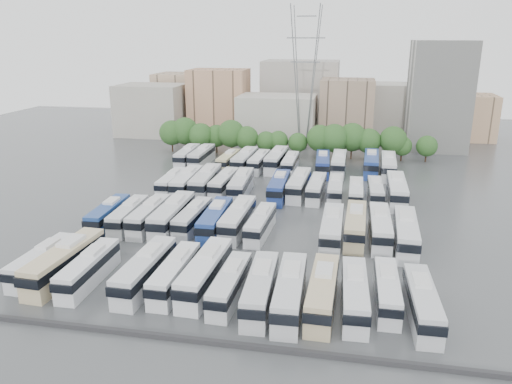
% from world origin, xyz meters
% --- Properties ---
extents(ground, '(220.00, 220.00, 0.00)m').
position_xyz_m(ground, '(0.00, 0.00, 0.00)').
color(ground, '#424447').
rests_on(ground, ground).
extents(parapet, '(56.00, 0.50, 0.50)m').
position_xyz_m(parapet, '(0.00, -33.00, 0.25)').
color(parapet, '#2D2D30').
rests_on(parapet, ground).
extents(tree_line, '(64.58, 8.08, 8.31)m').
position_xyz_m(tree_line, '(-1.72, 42.11, 4.52)').
color(tree_line, black).
rests_on(tree_line, ground).
extents(city_buildings, '(102.00, 35.00, 20.00)m').
position_xyz_m(city_buildings, '(-7.46, 71.86, 7.87)').
color(city_buildings, '#9E998E').
rests_on(city_buildings, ground).
extents(apartment_tower, '(14.00, 14.00, 26.00)m').
position_xyz_m(apartment_tower, '(34.00, 58.00, 13.00)').
color(apartment_tower, silver).
rests_on(apartment_tower, ground).
extents(electricity_pylon, '(9.00, 6.91, 33.83)m').
position_xyz_m(electricity_pylon, '(2.00, 50.00, 18.66)').
color(electricity_pylon, slate).
rests_on(electricity_pylon, ground).
extents(bus_r0_s0, '(2.79, 11.27, 3.51)m').
position_xyz_m(bus_r0_s0, '(-21.41, -23.11, 1.73)').
color(bus_r0_s0, silver).
rests_on(bus_r0_s0, ground).
extents(bus_r0_s1, '(3.55, 13.44, 4.18)m').
position_xyz_m(bus_r0_s1, '(-18.32, -23.34, 2.05)').
color(bus_r0_s1, '#CFBA8E').
rests_on(bus_r0_s1, ground).
extents(bus_r0_s2, '(2.70, 11.56, 3.61)m').
position_xyz_m(bus_r0_s2, '(-14.98, -24.01, 1.77)').
color(bus_r0_s2, silver).
rests_on(bus_r0_s2, ground).
extents(bus_r0_s4, '(3.07, 12.70, 3.96)m').
position_xyz_m(bus_r0_s4, '(-8.35, -23.46, 1.95)').
color(bus_r0_s4, silver).
rests_on(bus_r0_s4, ground).
extents(bus_r0_s5, '(2.58, 11.58, 3.63)m').
position_xyz_m(bus_r0_s5, '(-4.91, -23.31, 1.78)').
color(bus_r0_s5, silver).
rests_on(bus_r0_s5, ground).
extents(bus_r0_s6, '(3.28, 12.97, 4.04)m').
position_xyz_m(bus_r0_s6, '(-1.56, -22.81, 1.98)').
color(bus_r0_s6, white).
rests_on(bus_r0_s6, ground).
extents(bus_r0_s7, '(2.70, 11.11, 3.47)m').
position_xyz_m(bus_r0_s7, '(1.68, -24.43, 1.70)').
color(bus_r0_s7, silver).
rests_on(bus_r0_s7, ground).
extents(bus_r0_s8, '(3.20, 12.31, 3.83)m').
position_xyz_m(bus_r0_s8, '(5.11, -25.04, 1.88)').
color(bus_r0_s8, silver).
rests_on(bus_r0_s8, ground).
extents(bus_r0_s9, '(3.17, 12.70, 3.96)m').
position_xyz_m(bus_r0_s9, '(8.24, -25.25, 1.94)').
color(bus_r0_s9, silver).
rests_on(bus_r0_s9, ground).
extents(bus_r0_s10, '(2.97, 12.43, 3.88)m').
position_xyz_m(bus_r0_s10, '(11.54, -24.65, 1.91)').
color(bus_r0_s10, '#C8B489').
rests_on(bus_r0_s10, ground).
extents(bus_r0_s11, '(2.97, 11.91, 3.71)m').
position_xyz_m(bus_r0_s11, '(14.80, -24.30, 1.82)').
color(bus_r0_s11, silver).
rests_on(bus_r0_s11, ground).
extents(bus_r0_s12, '(2.44, 10.89, 3.41)m').
position_xyz_m(bus_r0_s12, '(18.14, -22.63, 1.68)').
color(bus_r0_s12, silver).
rests_on(bus_r0_s12, ground).
extents(bus_r0_s13, '(2.89, 11.79, 3.68)m').
position_xyz_m(bus_r0_s13, '(21.40, -24.71, 1.81)').
color(bus_r0_s13, silver).
rests_on(bus_r0_s13, ground).
extents(bus_r1_s0, '(2.94, 11.47, 3.57)m').
position_xyz_m(bus_r1_s0, '(-21.25, -6.71, 1.75)').
color(bus_r1_s0, navy).
rests_on(bus_r1_s0, ground).
extents(bus_r1_s1, '(3.00, 11.44, 3.56)m').
position_xyz_m(bus_r1_s1, '(-18.14, -6.55, 1.75)').
color(bus_r1_s1, silver).
rests_on(bus_r1_s1, ground).
extents(bus_r1_s2, '(2.67, 11.98, 3.75)m').
position_xyz_m(bus_r1_s2, '(-14.98, -6.31, 1.84)').
color(bus_r1_s2, silver).
rests_on(bus_r1_s2, ground).
extents(bus_r1_s3, '(3.02, 13.39, 4.19)m').
position_xyz_m(bus_r1_s3, '(-11.48, -6.08, 2.06)').
color(bus_r1_s3, silver).
rests_on(bus_r1_s3, ground).
extents(bus_r1_s4, '(2.88, 11.58, 3.61)m').
position_xyz_m(bus_r1_s4, '(-8.43, -5.90, 1.77)').
color(bus_r1_s4, silver).
rests_on(bus_r1_s4, ground).
extents(bus_r1_s5, '(3.06, 12.47, 3.89)m').
position_xyz_m(bus_r1_s5, '(-4.90, -6.38, 1.91)').
color(bus_r1_s5, navy).
rests_on(bus_r1_s5, ground).
extents(bus_r1_s6, '(3.04, 12.75, 3.98)m').
position_xyz_m(bus_r1_s6, '(-1.79, -5.49, 1.95)').
color(bus_r1_s6, silver).
rests_on(bus_r1_s6, ground).
extents(bus_r1_s7, '(2.90, 11.23, 3.49)m').
position_xyz_m(bus_r1_s7, '(1.67, -6.22, 1.72)').
color(bus_r1_s7, silver).
rests_on(bus_r1_s7, ground).
extents(bus_r1_s10, '(2.85, 12.80, 4.01)m').
position_xyz_m(bus_r1_s10, '(11.70, -6.87, 1.97)').
color(bus_r1_s10, silver).
rests_on(bus_r1_s10, ground).
extents(bus_r1_s11, '(3.14, 12.78, 3.99)m').
position_xyz_m(bus_r1_s11, '(14.84, -4.78, 1.96)').
color(bus_r1_s11, tan).
rests_on(bus_r1_s11, ground).
extents(bus_r1_s12, '(2.82, 12.60, 3.95)m').
position_xyz_m(bus_r1_s12, '(18.18, -5.06, 1.94)').
color(bus_r1_s12, silver).
rests_on(bus_r1_s12, ground).
extents(bus_r1_s13, '(3.40, 13.27, 4.13)m').
position_xyz_m(bus_r1_s13, '(21.44, -6.69, 2.03)').
color(bus_r1_s13, silver).
rests_on(bus_r1_s13, ground).
extents(bus_r2_s1, '(2.58, 11.13, 3.48)m').
position_xyz_m(bus_r2_s1, '(-17.97, 11.29, 1.71)').
color(bus_r2_s1, silver).
rests_on(bus_r2_s1, ground).
extents(bus_r2_s2, '(3.16, 12.81, 3.99)m').
position_xyz_m(bus_r2_s2, '(-14.93, 11.03, 1.96)').
color(bus_r2_s2, silver).
rests_on(bus_r2_s2, ground).
extents(bus_r2_s3, '(3.39, 13.59, 4.24)m').
position_xyz_m(bus_r2_s3, '(-11.67, 11.79, 2.08)').
color(bus_r2_s3, silver).
rests_on(bus_r2_s3, ground).
extents(bus_r2_s4, '(3.03, 12.05, 3.76)m').
position_xyz_m(bus_r2_s4, '(-8.33, 12.03, 1.84)').
color(bus_r2_s4, silver).
rests_on(bus_r2_s4, ground).
extents(bus_r2_s5, '(3.35, 12.84, 3.99)m').
position_xyz_m(bus_r2_s5, '(-5.03, 11.22, 1.96)').
color(bus_r2_s5, silver).
rests_on(bus_r2_s5, ground).
extents(bus_r2_s7, '(2.93, 12.54, 3.92)m').
position_xyz_m(bus_r2_s7, '(1.72, 11.40, 1.93)').
color(bus_r2_s7, navy).
rests_on(bus_r2_s7, ground).
extents(bus_r2_s8, '(3.33, 12.81, 3.98)m').
position_xyz_m(bus_r2_s8, '(4.98, 13.33, 1.96)').
color(bus_r2_s8, silver).
rests_on(bus_r2_s8, ground).
extents(bus_r2_s9, '(2.94, 11.51, 3.58)m').
position_xyz_m(bus_r2_s9, '(8.12, 12.39, 1.76)').
color(bus_r2_s9, silver).
rests_on(bus_r2_s9, ground).
extents(bus_r2_s10, '(2.48, 11.25, 3.53)m').
position_xyz_m(bus_r2_s10, '(11.41, 12.63, 1.73)').
color(bus_r2_s10, silver).
rests_on(bus_r2_s10, ground).
extents(bus_r2_s11, '(2.46, 10.89, 3.41)m').
position_xyz_m(bus_r2_s11, '(14.91, 11.35, 1.67)').
color(bus_r2_s11, silver).
rests_on(bus_r2_s11, ground).
extents(bus_r2_s12, '(2.57, 10.86, 3.39)m').
position_xyz_m(bus_r2_s12, '(18.18, 12.64, 1.67)').
color(bus_r2_s12, silver).
rests_on(bus_r2_s12, ground).
extents(bus_r2_s13, '(3.08, 13.50, 4.23)m').
position_xyz_m(bus_r2_s13, '(21.68, 12.70, 2.07)').
color(bus_r2_s13, white).
rests_on(bus_r2_s13, ground).
extents(bus_r3_s0, '(2.94, 12.28, 3.84)m').
position_xyz_m(bus_r3_s0, '(-21.48, 30.91, 1.88)').
color(bus_r3_s0, silver).
rests_on(bus_r3_s0, ground).
extents(bus_r3_s1, '(2.83, 12.42, 3.89)m').
position_xyz_m(bus_r3_s1, '(-18.22, 31.05, 1.91)').
color(bus_r3_s1, silver).
rests_on(bus_r3_s1, ground).
extents(bus_r3_s3, '(2.98, 11.16, 3.47)m').
position_xyz_m(bus_r3_s3, '(-11.76, 29.29, 1.70)').
color(bus_r3_s3, beige).
rests_on(bus_r3_s3, ground).
extents(bus_r3_s4, '(3.41, 13.16, 4.09)m').
position_xyz_m(bus_r3_s4, '(-8.16, 28.90, 2.01)').
color(bus_r3_s4, silver).
rests_on(bus_r3_s4, ground).
extents(bus_r3_s5, '(3.03, 11.67, 3.63)m').
position_xyz_m(bus_r3_s5, '(-5.13, 29.15, 1.78)').
color(bus_r3_s5, white).
rests_on(bus_r3_s5, ground).
extents(bus_r3_s6, '(3.46, 13.40, 4.17)m').
position_xyz_m(bus_r3_s6, '(-1.63, 30.45, 2.05)').
color(bus_r3_s6, silver).
rests_on(bus_r3_s6, ground).
extents(bus_r3_s7, '(2.57, 11.35, 3.55)m').
position_xyz_m(bus_r3_s7, '(1.48, 29.01, 1.74)').
color(bus_r3_s7, silver).
rests_on(bus_r3_s7, ground).
extents(bus_r3_s9, '(3.41, 12.79, 3.98)m').
position_xyz_m(bus_r3_s9, '(8.16, 29.13, 1.95)').
color(bus_r3_s9, navy).
rests_on(bus_r3_s9, ground).
extents(bus_r3_s10, '(2.92, 12.78, 4.00)m').
position_xyz_m(bus_r3_s10, '(11.41, 30.22, 1.96)').
color(bus_r3_s10, silver).
rests_on(bus_r3_s10, ground).
extents(bus_r3_s12, '(3.40, 13.48, 4.20)m').
position_xyz_m(bus_r3_s12, '(17.95, 31.15, 2.06)').
color(bus_r3_s12, navy).
rests_on(bus_r3_s12, ground).
extents(bus_r3_s13, '(3.42, 13.36, 4.16)m').
position_xyz_m(bus_r3_s13, '(21.29, 29.67, 2.04)').
color(bus_r3_s13, silver).
rests_on(bus_r3_s13, ground).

